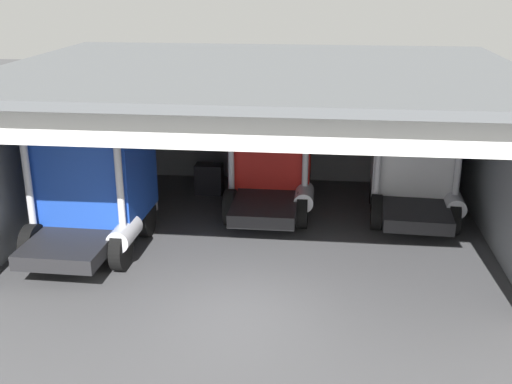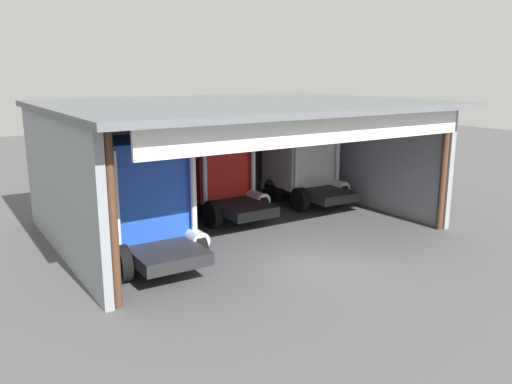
% 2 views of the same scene
% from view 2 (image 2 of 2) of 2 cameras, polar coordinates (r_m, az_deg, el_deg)
% --- Properties ---
extents(ground_plane, '(80.00, 80.00, 0.00)m').
position_cam_2_polar(ground_plane, '(16.36, 6.28, -7.60)').
color(ground_plane, '#4C4C4F').
rests_on(ground_plane, ground).
extents(workshop_shed, '(13.33, 10.52, 4.71)m').
position_cam_2_polar(workshop_shed, '(19.90, -3.24, 6.03)').
color(workshop_shed, gray).
rests_on(workshop_shed, ground).
extents(truck_blue_left_bay, '(2.77, 4.52, 3.77)m').
position_cam_2_polar(truck_blue_left_bay, '(16.33, -12.33, -0.49)').
color(truck_blue_left_bay, '#1E47B7').
rests_on(truck_blue_left_bay, ground).
extents(truck_red_right_bay, '(2.56, 4.55, 3.66)m').
position_cam_2_polar(truck_red_right_bay, '(21.03, -4.16, 2.47)').
color(truck_red_right_bay, red).
rests_on(truck_red_right_bay, ground).
extents(truck_white_center_left_bay, '(2.65, 4.62, 3.64)m').
position_cam_2_polar(truck_white_center_left_bay, '(23.37, 5.07, 3.58)').
color(truck_white_center_left_bay, white).
rests_on(truck_white_center_left_bay, ground).
extents(oil_drum, '(0.58, 0.58, 0.87)m').
position_cam_2_polar(oil_drum, '(21.88, -10.87, -1.24)').
color(oil_drum, '#194CB2').
rests_on(oil_drum, ground).
extents(tool_cart, '(0.90, 0.60, 1.00)m').
position_cam_2_polar(tool_cart, '(21.46, -10.73, -1.34)').
color(tool_cart, black).
rests_on(tool_cart, ground).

